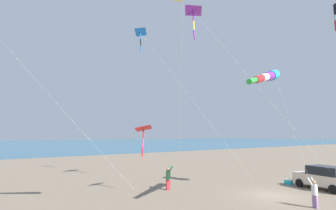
{
  "coord_description": "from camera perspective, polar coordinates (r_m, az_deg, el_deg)",
  "views": [
    {
      "loc": [
        -11.01,
        18.03,
        4.28
      ],
      "look_at": [
        5.22,
        5.59,
        6.64
      ],
      "focal_mm": 28.4,
      "sensor_mm": 36.0,
      "label": 1
    }
  ],
  "objects": [
    {
      "name": "ground_plane",
      "position": [
        21.56,
        21.75,
        -17.57
      ],
      "size": [
        600.0,
        600.0,
        0.0
      ],
      "primitive_type": "plane",
      "color": "#756654"
    },
    {
      "name": "ocean_water_strip",
      "position": [
        176.99,
        -31.86,
        -6.98
      ],
      "size": [
        240.0,
        600.0,
        0.01
      ],
      "primitive_type": "cube",
      "color": "#285B7A",
      "rests_on": "ground_plane"
    },
    {
      "name": "parked_car",
      "position": [
        25.33,
        30.47,
        -13.23
      ],
      "size": [
        4.62,
        2.86,
        1.85
      ],
      "color": "beige",
      "rests_on": "ground_plane"
    },
    {
      "name": "cooler_box",
      "position": [
        26.64,
        24.45,
        -14.78
      ],
      "size": [
        0.62,
        0.42,
        0.42
      ],
      "color": "#1EB7C6",
      "rests_on": "ground_plane"
    },
    {
      "name": "person_adult_flyer",
      "position": [
        21.84,
        0.06,
        -15.12
      ],
      "size": [
        0.49,
        0.61,
        1.89
      ],
      "color": "#B72833",
      "rests_on": "ground_plane"
    },
    {
      "name": "person_child_green_jacket",
      "position": [
        18.83,
        28.92,
        -15.94
      ],
      "size": [
        0.58,
        0.47,
        1.75
      ],
      "color": "#8E6B9E",
      "rests_on": "ground_plane"
    },
    {
      "name": "kite_delta_small_distant",
      "position": [
        25.2,
        5.42,
        19.43
      ],
      "size": [
        9.57,
        8.45,
        15.7
      ],
      "color": "purple",
      "rests_on": "ground_plane"
    },
    {
      "name": "kite_delta_checkered_midright",
      "position": [
        29.55,
        -5.98,
        15.18
      ],
      "size": [
        8.95,
        8.63,
        15.69
      ],
      "color": "blue",
      "rests_on": "ground_plane"
    },
    {
      "name": "kite_windsock_rainbow_low_near",
      "position": [
        18.31,
        20.53,
        5.71
      ],
      "size": [
        2.16,
        9.47,
        8.9
      ],
      "color": "#1EB7C6",
      "rests_on": "ground_plane"
    },
    {
      "name": "kite_delta_blue_topmost",
      "position": [
        20.85,
        -5.36,
        -5.06
      ],
      "size": [
        2.37,
        3.56,
        5.19
      ],
      "color": "red",
      "rests_on": "ground_plane"
    }
  ]
}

